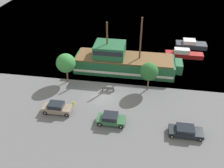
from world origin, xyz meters
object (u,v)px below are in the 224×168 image
object	(u,v)px
parked_car_curb_rear	(57,108)
bench_promenade_east	(108,89)
moored_boat_dockside	(191,44)
moored_boat_outer	(184,54)
parked_car_curb_mid	(111,119)
fire_hydrant	(73,103)
pirate_ship	(123,61)
parked_car_curb_front	(186,131)

from	to	relation	value
parked_car_curb_rear	bench_promenade_east	bearing A→B (deg)	44.77
moored_boat_dockside	moored_boat_outer	distance (m)	5.08
parked_car_curb_mid	bench_promenade_east	distance (m)	7.55
moored_boat_outer	parked_car_curb_mid	distance (m)	24.02
moored_boat_outer	fire_hydrant	xyz separation A→B (m)	(-17.45, -18.30, -0.23)
parked_car_curb_rear	fire_hydrant	distance (m)	2.62
moored_boat_dockside	fire_hydrant	size ratio (longest dim) A/B	8.30
moored_boat_outer	parked_car_curb_rear	world-z (taller)	moored_boat_outer
pirate_ship	parked_car_curb_rear	world-z (taller)	pirate_ship
pirate_ship	parked_car_curb_mid	world-z (taller)	pirate_ship
bench_promenade_east	moored_boat_outer	bearing A→B (deg)	46.96
pirate_ship	parked_car_curb_front	distance (m)	18.03
moored_boat_outer	parked_car_curb_rear	xyz separation A→B (m)	(-19.28, -20.15, 0.13)
pirate_ship	moored_boat_dockside	size ratio (longest dim) A/B	3.00
parked_car_curb_front	moored_boat_outer	bearing A→B (deg)	86.21
moored_boat_outer	bench_promenade_east	world-z (taller)	moored_boat_outer
parked_car_curb_front	fire_hydrant	world-z (taller)	parked_car_curb_front
parked_car_curb_front	pirate_ship	bearing A→B (deg)	123.77
pirate_ship	fire_hydrant	distance (m)	12.93
moored_boat_outer	parked_car_curb_front	bearing A→B (deg)	-93.79
parked_car_curb_front	bench_promenade_east	distance (m)	14.02
parked_car_curb_mid	parked_car_curb_rear	size ratio (longest dim) A/B	0.93
parked_car_curb_mid	fire_hydrant	xyz separation A→B (m)	(-6.17, 2.90, -0.32)
moored_boat_outer	parked_car_curb_front	distance (m)	21.94
moored_boat_dockside	bench_promenade_east	world-z (taller)	moored_boat_dockside
parked_car_curb_mid	fire_hydrant	world-z (taller)	parked_car_curb_mid
pirate_ship	parked_car_curb_mid	bearing A→B (deg)	-89.34
parked_car_curb_mid	moored_boat_dockside	bearing A→B (deg)	63.11
moored_boat_dockside	bench_promenade_east	size ratio (longest dim) A/B	3.33
moored_boat_dockside	parked_car_curb_rear	bearing A→B (deg)	-130.37
fire_hydrant	moored_boat_dockside	bearing A→B (deg)	50.01
parked_car_curb_front	fire_hydrant	bearing A→B (deg)	167.34
parked_car_curb_front	parked_car_curb_rear	bearing A→B (deg)	174.39
parked_car_curb_mid	bench_promenade_east	xyz separation A→B (m)	(-1.64, 7.37, -0.28)
parked_car_curb_front	parked_car_curb_rear	size ratio (longest dim) A/B	1.06
parked_car_curb_front	parked_car_curb_mid	bearing A→B (deg)	175.98
pirate_ship	moored_boat_dockside	xyz separation A→B (m)	(13.32, 11.67, -1.16)
bench_promenade_east	parked_car_curb_rear	bearing A→B (deg)	-135.23
pirate_ship	bench_promenade_east	size ratio (longest dim) A/B	9.99
pirate_ship	fire_hydrant	xyz separation A→B (m)	(-6.00, -11.36, -1.40)
parked_car_curb_front	moored_boat_dockside	bearing A→B (deg)	82.90
fire_hydrant	moored_boat_outer	bearing A→B (deg)	46.36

